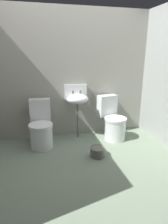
# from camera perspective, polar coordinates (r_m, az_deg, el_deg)

# --- Properties ---
(ground_plane) EXTENTS (3.28, 2.60, 0.08)m
(ground_plane) POSITION_cam_1_polar(r_m,az_deg,el_deg) (2.94, 1.34, -15.50)
(ground_plane) COLOR slate
(wall_back) EXTENTS (3.28, 0.10, 2.31)m
(wall_back) POSITION_cam_1_polar(r_m,az_deg,el_deg) (3.62, -3.40, 10.97)
(wall_back) COLOR gray
(wall_back) RESTS_ON ground
(toilet_left) EXTENTS (0.42, 0.61, 0.78)m
(toilet_left) POSITION_cam_1_polar(r_m,az_deg,el_deg) (3.37, -12.70, -4.61)
(toilet_left) COLOR white
(toilet_left) RESTS_ON ground
(toilet_right) EXTENTS (0.49, 0.65, 0.78)m
(toilet_right) POSITION_cam_1_polar(r_m,az_deg,el_deg) (3.62, 8.54, -2.80)
(toilet_right) COLOR white
(toilet_right) RESTS_ON ground
(sink) EXTENTS (0.42, 0.35, 0.99)m
(sink) POSITION_cam_1_polar(r_m,az_deg,el_deg) (3.49, -2.04, 4.04)
(sink) COLOR #615F56
(sink) RESTS_ON ground
(bucket) EXTENTS (0.24, 0.24, 0.15)m
(bucket) POSITION_cam_1_polar(r_m,az_deg,el_deg) (3.04, 4.03, -11.71)
(bucket) COLOR #615F56
(bucket) RESTS_ON ground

